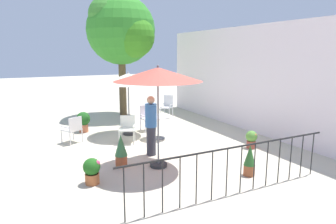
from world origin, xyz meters
The scene contains 17 objects.
ground_plane centered at (0.00, 0.00, 0.00)m, with size 60.00×60.00×0.00m, color beige.
villa_facade centered at (0.00, 3.90, 1.89)m, with size 10.96×0.30×3.79m, color white.
terrace_railing centered at (3.88, 0.00, 0.68)m, with size 0.03×4.96×1.01m.
shade_tree centered at (-4.64, 0.57, 3.80)m, with size 3.14×2.99×5.29m.
patio_umbrella_0 centered at (-1.41, -0.34, 1.94)m, with size 1.84×1.84×2.21m.
patio_umbrella_1 centered at (1.80, -0.71, 2.30)m, with size 2.15×2.15×2.55m.
cafe_table_0 centered at (-0.49, 0.35, 0.54)m, with size 0.84×0.84×0.77m.
patio_chair_0 centered at (-0.53, -0.71, 0.50)m, with size 0.61×0.63×0.86m.
patio_chair_1 centered at (-1.23, -2.27, 0.50)m, with size 0.65×0.66×0.86m.
patio_chair_2 centered at (-1.69, 0.46, 0.54)m, with size 0.46×0.50×0.93m.
patio_chair_3 centered at (-3.43, 2.17, 0.55)m, with size 0.64×0.64×0.97m.
potted_plant_0 centered at (3.28, 0.95, 0.37)m, with size 0.27×0.27×0.74m.
potted_plant_1 centered at (2.08, -2.44, 0.32)m, with size 0.38×0.38×0.58m.
potted_plant_2 centered at (-2.50, -1.71, 0.42)m, with size 0.50×0.50×0.73m.
potted_plant_3 centered at (1.71, 2.42, 0.29)m, with size 0.34×0.34×0.54m.
potted_plant_4 centered at (1.35, -1.54, 0.42)m, with size 0.32×0.32×0.83m.
standing_person centered at (0.92, -0.52, 0.87)m, with size 0.44×0.44×1.68m.
Camera 1 is at (8.36, -3.74, 2.83)m, focal length 32.20 mm.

